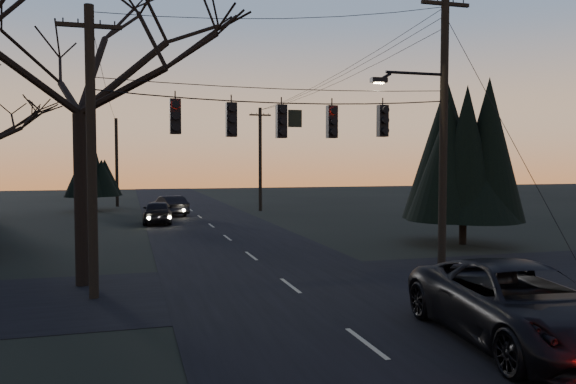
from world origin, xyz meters
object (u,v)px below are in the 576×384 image
object	(u,v)px
utility_pole_far_r	(260,211)
sedan_oncoming_a	(157,212)
evergreen_right	(464,157)
bare_tree_left	(78,43)
utility_pole_left	(94,298)
utility_pole_far_l	(117,206)
sedan_oncoming_b	(170,206)
utility_pole_right	(441,277)
suv_near	(520,305)

from	to	relation	value
utility_pole_far_r	sedan_oncoming_a	bearing A→B (deg)	-138.06
utility_pole_far_r	evergreen_right	bearing A→B (deg)	-76.39
sedan_oncoming_a	bare_tree_left	bearing A→B (deg)	83.17
utility_pole_left	sedan_oncoming_a	size ratio (longest dim) A/B	1.89
utility_pole_left	utility_pole_far_l	distance (m)	36.00
utility_pole_far_r	utility_pole_far_l	distance (m)	14.01
bare_tree_left	sedan_oncoming_b	bearing A→B (deg)	79.43
utility_pole_far_l	sedan_oncoming_b	world-z (taller)	utility_pole_far_l
evergreen_right	utility_pole_far_l	bearing A→B (deg)	119.59
bare_tree_left	sedan_oncoming_a	distance (m)	19.82
sedan_oncoming_b	utility_pole_right	bearing A→B (deg)	92.22
sedan_oncoming_a	utility_pole_far_l	bearing A→B (deg)	-76.67
utility_pole_right	evergreen_right	size ratio (longest dim) A/B	1.37
utility_pole_left	utility_pole_far_r	xyz separation A→B (m)	(11.50, 28.00, 0.00)
utility_pole_far_r	bare_tree_left	bearing A→B (deg)	-114.64
bare_tree_left	sedan_oncoming_b	distance (m)	25.12
utility_pole_far_l	utility_pole_right	bearing A→B (deg)	-72.28
utility_pole_far_r	suv_near	size ratio (longest dim) A/B	1.35
utility_pole_right	utility_pole_left	bearing A→B (deg)	180.00
sedan_oncoming_a	sedan_oncoming_b	size ratio (longest dim) A/B	1.01
utility_pole_right	utility_pole_left	distance (m)	11.50
bare_tree_left	utility_pole_far_l	bearing A→B (deg)	89.23
sedan_oncoming_a	utility_pole_left	bearing A→B (deg)	85.39
utility_pole_far_l	bare_tree_left	distance (m)	34.95
utility_pole_far_r	sedan_oncoming_a	xyz separation A→B (m)	(-8.70, -7.82, 0.77)
utility_pole_right	utility_pole_far_r	size ratio (longest dim) A/B	1.18
bare_tree_left	sedan_oncoming_b	xyz separation A→B (m)	(4.42, 23.70, -7.03)
evergreen_right	suv_near	bearing A→B (deg)	-118.79
utility_pole_right	utility_pole_far_r	bearing A→B (deg)	90.00
suv_near	sedan_oncoming_a	xyz separation A→B (m)	(-6.40, 27.16, -0.11)
utility_pole_far_r	evergreen_right	distance (m)	22.40
utility_pole_right	suv_near	world-z (taller)	utility_pole_right
utility_pole_left	suv_near	world-z (taller)	utility_pole_left
bare_tree_left	suv_near	world-z (taller)	bare_tree_left
bare_tree_left	evergreen_right	world-z (taller)	bare_tree_left
sedan_oncoming_b	bare_tree_left	bearing A→B (deg)	65.27
utility_pole_left	bare_tree_left	distance (m)	8.02
utility_pole_right	sedan_oncoming_b	size ratio (longest dim) A/B	2.23
utility_pole_right	sedan_oncoming_a	size ratio (longest dim) A/B	2.22
utility_pole_far_r	sedan_oncoming_b	world-z (taller)	utility_pole_far_r
sedan_oncoming_a	sedan_oncoming_b	distance (m)	5.57
evergreen_right	sedan_oncoming_b	world-z (taller)	evergreen_right
utility_pole_far_r	utility_pole_left	bearing A→B (deg)	-112.33
utility_pole_right	bare_tree_left	bearing A→B (deg)	170.83
sedan_oncoming_b	suv_near	bearing A→B (deg)	84.96
evergreen_right	sedan_oncoming_a	xyz separation A→B (m)	(-13.88, 13.56, -3.48)
utility_pole_right	suv_near	xyz separation A→B (m)	(-2.30, -6.98, 0.88)
utility_pole_left	sedan_oncoming_a	distance (m)	20.39
utility_pole_left	evergreen_right	xyz separation A→B (m)	(16.68, 6.63, 4.25)
evergreen_right	sedan_oncoming_b	size ratio (longest dim) A/B	1.63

